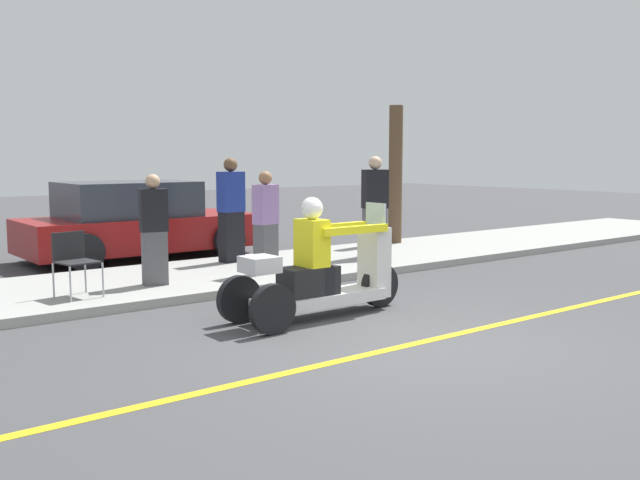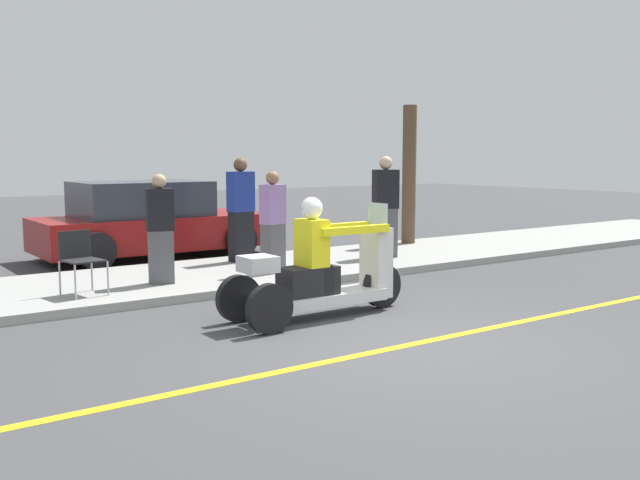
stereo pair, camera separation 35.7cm
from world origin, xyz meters
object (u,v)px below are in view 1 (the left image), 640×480
spectator_with_child (266,224)px  parked_car_lot_right (136,222)px  spectator_end_of_line (154,232)px  spectator_by_tree (375,209)px  spectator_mid_group (231,212)px  tree_trunk (395,175)px  folding_chair_curbside (73,257)px  motorcycle_trike (321,275)px

spectator_with_child → parked_car_lot_right: spectator_with_child is taller
spectator_end_of_line → spectator_by_tree: (4.28, 0.18, 0.12)m
spectator_mid_group → parked_car_lot_right: spectator_mid_group is taller
spectator_by_tree → tree_trunk: size_ratio=0.63×
spectator_with_child → folding_chair_curbside: 2.94m
spectator_end_of_line → parked_car_lot_right: (1.18, 3.35, -0.18)m
spectator_by_tree → motorcycle_trike: bearing=-140.7°
folding_chair_curbside → parked_car_lot_right: parked_car_lot_right is taller
spectator_end_of_line → spectator_mid_group: 2.30m
motorcycle_trike → spectator_end_of_line: spectator_end_of_line is taller
parked_car_lot_right → spectator_with_child: bearing=-80.5°
spectator_by_tree → parked_car_lot_right: (-3.10, 3.17, -0.30)m
spectator_with_child → spectator_mid_group: bearing=81.8°
motorcycle_trike → tree_trunk: tree_trunk is taller
motorcycle_trike → spectator_end_of_line: (-0.91, 2.58, 0.36)m
spectator_mid_group → spectator_end_of_line: bearing=-148.4°
parked_car_lot_right → tree_trunk: (4.82, -1.90, 0.84)m
spectator_end_of_line → tree_trunk: 6.20m
tree_trunk → spectator_by_tree: bearing=-143.6°
motorcycle_trike → spectator_end_of_line: 2.76m
tree_trunk → motorcycle_trike: bearing=-141.6°
folding_chair_curbside → tree_trunk: 7.39m
spectator_with_child → parked_car_lot_right: size_ratio=0.37×
spectator_with_child → parked_car_lot_right: 3.53m
spectator_end_of_line → parked_car_lot_right: bearing=70.6°
motorcycle_trike → spectator_with_child: bearing=70.8°
spectator_mid_group → tree_trunk: 4.09m
spectator_with_child → spectator_mid_group: (0.19, 1.33, 0.09)m
spectator_with_child → spectator_end_of_line: spectator_with_child is taller
spectator_end_of_line → parked_car_lot_right: 3.55m
spectator_with_child → folding_chair_curbside: (-2.93, 0.01, -0.25)m
spectator_with_child → spectator_by_tree: spectator_by_tree is taller
parked_car_lot_right → tree_trunk: 5.25m
spectator_end_of_line → folding_chair_curbside: bearing=-174.1°
spectator_by_tree → parked_car_lot_right: 4.44m
spectator_with_child → parked_car_lot_right: bearing=99.5°
spectator_end_of_line → parked_car_lot_right: size_ratio=0.37×
motorcycle_trike → spectator_by_tree: spectator_by_tree is taller
spectator_end_of_line → motorcycle_trike: bearing=-70.5°
spectator_mid_group → parked_car_lot_right: (-0.77, 2.14, -0.29)m
motorcycle_trike → spectator_by_tree: size_ratio=1.36×
motorcycle_trike → spectator_by_tree: (3.37, 2.76, 0.47)m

